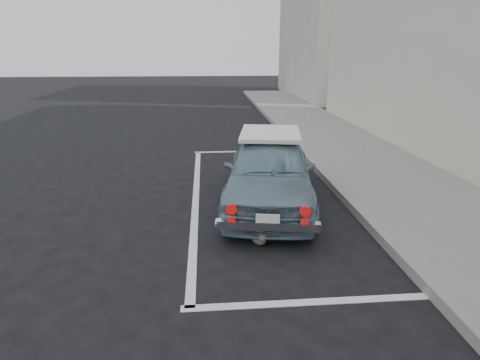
# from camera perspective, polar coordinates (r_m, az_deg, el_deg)

# --- Properties ---
(ground) EXTENTS (80.00, 80.00, 0.00)m
(ground) POSITION_cam_1_polar(r_m,az_deg,el_deg) (5.08, 3.54, -14.01)
(ground) COLOR black
(ground) RESTS_ON ground
(sidewalk) EXTENTS (2.80, 40.00, 0.15)m
(sidewalk) POSITION_cam_1_polar(r_m,az_deg,el_deg) (7.81, 25.22, -3.34)
(sidewalk) COLOR slate
(sidewalk) RESTS_ON ground
(building_far) EXTENTS (3.50, 10.00, 8.00)m
(building_far) POSITION_cam_1_polar(r_m,az_deg,el_deg) (25.28, 12.02, 20.68)
(building_far) COLOR #B4ADA3
(building_far) RESTS_ON ground
(pline_rear) EXTENTS (3.00, 0.12, 0.01)m
(pline_rear) POSITION_cam_1_polar(r_m,az_deg,el_deg) (4.77, 10.67, -16.67)
(pline_rear) COLOR silver
(pline_rear) RESTS_ON ground
(pline_front) EXTENTS (3.00, 0.12, 0.01)m
(pline_front) POSITION_cam_1_polar(r_m,az_deg,el_deg) (11.15, 1.28, 4.10)
(pline_front) COLOR silver
(pline_front) RESTS_ON ground
(pline_side) EXTENTS (0.12, 7.00, 0.01)m
(pline_side) POSITION_cam_1_polar(r_m,az_deg,el_deg) (7.74, -6.30, -2.38)
(pline_side) COLOR silver
(pline_side) RESTS_ON ground
(retro_coupe) EXTENTS (2.13, 4.00, 1.29)m
(retro_coupe) POSITION_cam_1_polar(r_m,az_deg,el_deg) (7.23, 4.20, 1.61)
(retro_coupe) COLOR gray
(retro_coupe) RESTS_ON ground
(cat) EXTENTS (0.28, 0.46, 0.25)m
(cat) POSITION_cam_1_polar(r_m,az_deg,el_deg) (5.86, 2.75, -8.10)
(cat) COLOR #615849
(cat) RESTS_ON ground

